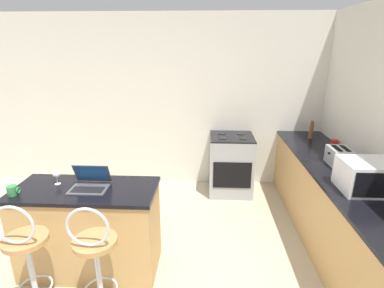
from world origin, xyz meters
The scene contains 13 objects.
wall_back centered at (0.00, 2.66, 1.30)m, with size 12.00×0.06×2.60m.
breakfast_bar centered at (-0.45, 0.56, 0.44)m, with size 1.32×0.59×0.88m.
counter_right centered at (2.10, 1.06, 0.44)m, with size 0.67×3.16×0.88m.
bar_stool_near centered at (-0.72, 0.00, 0.51)m, with size 0.40×0.40×1.06m.
bar_stool_far centered at (-0.17, 0.00, 0.51)m, with size 0.40×0.40×1.06m.
laptop centered at (-0.40, 0.58, 0.94)m, with size 0.34×0.28×0.21m.
microwave centered at (2.12, 0.64, 1.02)m, with size 0.47×0.39×0.28m.
toaster centered at (2.14, 1.25, 0.98)m, with size 0.24×0.29×0.20m.
stove_range centered at (1.04, 2.30, 0.44)m, with size 0.63×0.61×0.89m.
mug_green centered at (-1.03, 0.40, 0.93)m, with size 0.10×0.09×0.09m.
wine_glass_tall centered at (-0.74, 0.63, 0.98)m, with size 0.07×0.07×0.13m.
mug_red centered at (2.33, 1.88, 0.93)m, with size 0.10×0.08×0.10m.
pepper_mill centered at (2.15, 2.25, 1.01)m, with size 0.06×0.06×0.26m.
Camera 1 is at (0.67, -1.89, 2.14)m, focal length 28.00 mm.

